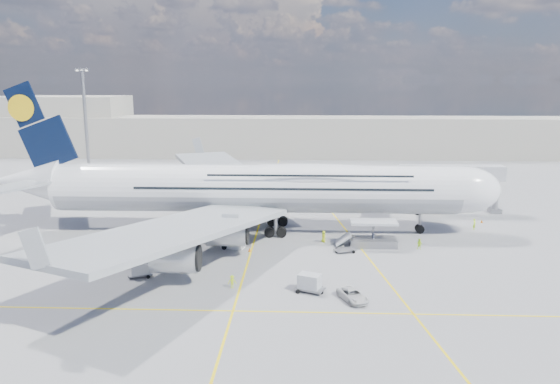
{
  "coord_description": "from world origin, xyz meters",
  "views": [
    {
      "loc": [
        6.95,
        -71.62,
        23.05
      ],
      "look_at": [
        3.62,
        8.0,
        6.64
      ],
      "focal_mm": 35.0,
      "sensor_mm": 36.0,
      "label": 1
    }
  ],
  "objects_px": {
    "dolly_nose_near": "(345,250)",
    "dolly_row_c": "(140,269)",
    "dolly_row_b": "(139,258)",
    "crew_van": "(324,237)",
    "cone_wing_right_outer": "(181,268)",
    "airliner": "(259,188)",
    "light_mast": "(86,126)",
    "crew_loader": "(420,244)",
    "dolly_row_a": "(129,256)",
    "cone_nose": "(482,221)",
    "cone_wing_left_inner": "(201,207)",
    "service_van": "(353,295)",
    "cone_wing_right_inner": "(250,250)",
    "crew_wing": "(119,256)",
    "dolly_nose_far": "(309,282)",
    "crew_nose": "(474,224)",
    "catering_truck_inner": "(187,189)",
    "jet_bridge": "(436,177)",
    "catering_truck_outer": "(186,177)",
    "crew_tug": "(232,282)",
    "dolly_back": "(127,240)",
    "baggage_tug": "(233,242)",
    "cargo_loader": "(372,237)",
    "cone_wing_left_outer": "(192,204)",
    "cone_tail": "(38,236)"
  },
  "relations": [
    {
      "from": "dolly_nose_near",
      "to": "dolly_row_c",
      "type": "bearing_deg",
      "value": 178.34
    },
    {
      "from": "dolly_row_b",
      "to": "crew_van",
      "type": "relative_size",
      "value": 2.01
    },
    {
      "from": "cone_wing_right_outer",
      "to": "airliner",
      "type": "bearing_deg",
      "value": 65.72
    },
    {
      "from": "light_mast",
      "to": "dolly_row_c",
      "type": "distance_m",
      "value": 63.36
    },
    {
      "from": "dolly_nose_near",
      "to": "crew_loader",
      "type": "height_order",
      "value": "crew_loader"
    },
    {
      "from": "dolly_row_a",
      "to": "cone_nose",
      "type": "xyz_separation_m",
      "value": [
        51.82,
        22.08,
        -0.66
      ]
    },
    {
      "from": "dolly_row_a",
      "to": "cone_wing_left_inner",
      "type": "height_order",
      "value": "dolly_row_a"
    },
    {
      "from": "service_van",
      "to": "crew_loader",
      "type": "relative_size",
      "value": 2.8
    },
    {
      "from": "crew_loader",
      "to": "service_van",
      "type": "bearing_deg",
      "value": -99.53
    },
    {
      "from": "dolly_row_c",
      "to": "cone_wing_right_inner",
      "type": "distance_m",
      "value": 15.89
    },
    {
      "from": "service_van",
      "to": "cone_wing_right_inner",
      "type": "bearing_deg",
      "value": 104.72
    },
    {
      "from": "dolly_nose_near",
      "to": "crew_wing",
      "type": "height_order",
      "value": "crew_wing"
    },
    {
      "from": "dolly_nose_far",
      "to": "crew_nose",
      "type": "bearing_deg",
      "value": 68.36
    },
    {
      "from": "light_mast",
      "to": "catering_truck_inner",
      "type": "distance_m",
      "value": 29.84
    },
    {
      "from": "jet_bridge",
      "to": "catering_truck_outer",
      "type": "height_order",
      "value": "jet_bridge"
    },
    {
      "from": "crew_tug",
      "to": "cone_wing_right_inner",
      "type": "height_order",
      "value": "crew_tug"
    },
    {
      "from": "dolly_back",
      "to": "baggage_tug",
      "type": "distance_m",
      "value": 15.74
    },
    {
      "from": "dolly_row_a",
      "to": "dolly_nose_far",
      "type": "xyz_separation_m",
      "value": [
        23.13,
        -8.95,
        0.18
      ]
    },
    {
      "from": "crew_loader",
      "to": "airliner",
      "type": "bearing_deg",
      "value": -179.3
    },
    {
      "from": "dolly_nose_far",
      "to": "baggage_tug",
      "type": "xyz_separation_m",
      "value": [
        -10.48,
        15.52,
        -0.21
      ]
    },
    {
      "from": "cone_nose",
      "to": "cone_wing_right_inner",
      "type": "relative_size",
      "value": 0.97
    },
    {
      "from": "cone_wing_right_inner",
      "to": "cone_nose",
      "type": "bearing_deg",
      "value": 24.74
    },
    {
      "from": "dolly_row_c",
      "to": "crew_tug",
      "type": "xyz_separation_m",
      "value": [
        11.45,
        -3.18,
        -0.17
      ]
    },
    {
      "from": "cone_wing_right_outer",
      "to": "dolly_row_c",
      "type": "bearing_deg",
      "value": -150.36
    },
    {
      "from": "cargo_loader",
      "to": "dolly_row_c",
      "type": "height_order",
      "value": "cargo_loader"
    },
    {
      "from": "dolly_row_c",
      "to": "cone_wing_left_inner",
      "type": "distance_m",
      "value": 35.69
    },
    {
      "from": "airliner",
      "to": "dolly_row_b",
      "type": "distance_m",
      "value": 22.57
    },
    {
      "from": "light_mast",
      "to": "cone_nose",
      "type": "relative_size",
      "value": 47.94
    },
    {
      "from": "crew_nose",
      "to": "crew_loader",
      "type": "height_order",
      "value": "crew_nose"
    },
    {
      "from": "crew_van",
      "to": "cone_wing_left_outer",
      "type": "relative_size",
      "value": 3.49
    },
    {
      "from": "dolly_row_c",
      "to": "crew_wing",
      "type": "relative_size",
      "value": 1.58
    },
    {
      "from": "service_van",
      "to": "crew_tug",
      "type": "relative_size",
      "value": 2.85
    },
    {
      "from": "baggage_tug",
      "to": "crew_tug",
      "type": "xyz_separation_m",
      "value": [
        1.79,
        -14.83,
        -0.11
      ]
    },
    {
      "from": "dolly_nose_far",
      "to": "cone_wing_right_outer",
      "type": "bearing_deg",
      "value": -179.21
    },
    {
      "from": "service_van",
      "to": "crew_wing",
      "type": "xyz_separation_m",
      "value": [
        -28.91,
        11.0,
        0.38
      ]
    },
    {
      "from": "dolly_nose_far",
      "to": "cone_wing_right_inner",
      "type": "relative_size",
      "value": 6.6
    },
    {
      "from": "cone_tail",
      "to": "cone_nose",
      "type": "bearing_deg",
      "value": 9.42
    },
    {
      "from": "baggage_tug",
      "to": "crew_tug",
      "type": "distance_m",
      "value": 14.94
    },
    {
      "from": "jet_bridge",
      "to": "airliner",
      "type": "bearing_deg",
      "value": -159.69
    },
    {
      "from": "dolly_row_c",
      "to": "crew_van",
      "type": "relative_size",
      "value": 1.83
    },
    {
      "from": "baggage_tug",
      "to": "crew_nose",
      "type": "height_order",
      "value": "baggage_tug"
    },
    {
      "from": "dolly_nose_near",
      "to": "cone_nose",
      "type": "height_order",
      "value": "cone_nose"
    },
    {
      "from": "cone_nose",
      "to": "cone_tail",
      "type": "height_order",
      "value": "cone_nose"
    },
    {
      "from": "dolly_nose_near",
      "to": "crew_nose",
      "type": "relative_size",
      "value": 1.81
    },
    {
      "from": "catering_truck_inner",
      "to": "airliner",
      "type": "bearing_deg",
      "value": -45.04
    },
    {
      "from": "jet_bridge",
      "to": "cone_wing_left_outer",
      "type": "height_order",
      "value": "jet_bridge"
    },
    {
      "from": "dolly_nose_far",
      "to": "crew_tug",
      "type": "relative_size",
      "value": 2.36
    },
    {
      "from": "jet_bridge",
      "to": "crew_loader",
      "type": "bearing_deg",
      "value": -108.65
    },
    {
      "from": "dolly_row_a",
      "to": "cone_nose",
      "type": "bearing_deg",
      "value": 32.84
    },
    {
      "from": "dolly_nose_far",
      "to": "catering_truck_outer",
      "type": "relative_size",
      "value": 0.57
    }
  ]
}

